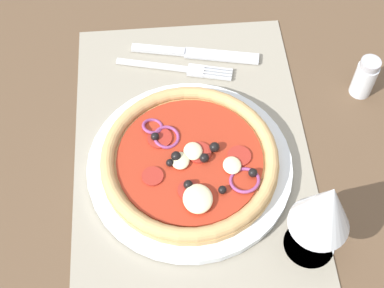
{
  "coord_description": "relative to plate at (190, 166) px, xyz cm",
  "views": [
    {
      "loc": [
        40.89,
        -3.32,
        64.63
      ],
      "look_at": [
        1.04,
        0.0,
        2.66
      ],
      "focal_mm": 51.14,
      "sensor_mm": 36.0,
      "label": 1
    }
  ],
  "objects": [
    {
      "name": "ground_plane",
      "position": [
        -3.45,
        0.51,
        -2.23
      ],
      "size": [
        190.0,
        140.0,
        2.4
      ],
      "primitive_type": "cube",
      "color": "brown"
    },
    {
      "name": "placemat",
      "position": [
        -3.45,
        0.51,
        -0.83
      ],
      "size": [
        47.04,
        32.46,
        0.4
      ],
      "primitive_type": "cube",
      "color": "gray",
      "rests_on": "ground_plane"
    },
    {
      "name": "plate",
      "position": [
        0.0,
        0.0,
        0.0
      ],
      "size": [
        27.65,
        27.65,
        1.26
      ],
      "primitive_type": "cylinder",
      "color": "white",
      "rests_on": "placemat"
    },
    {
      "name": "pizza",
      "position": [
        0.08,
        0.04,
        1.72
      ],
      "size": [
        23.77,
        23.77,
        2.66
      ],
      "color": "tan",
      "rests_on": "plate"
    },
    {
      "name": "fork",
      "position": [
        -17.59,
        0.03,
        -0.41
      ],
      "size": [
        5.76,
        17.84,
        0.44
      ],
      "rotation": [
        0.0,
        0.0,
        1.33
      ],
      "color": "silver",
      "rests_on": "placemat"
    },
    {
      "name": "knife",
      "position": [
        -20.45,
        2.69,
        -0.37
      ],
      "size": [
        5.66,
        19.92,
        0.62
      ],
      "rotation": [
        0.0,
        0.0,
        1.37
      ],
      "color": "silver",
      "rests_on": "placemat"
    },
    {
      "name": "wine_glass",
      "position": [
        12.16,
        14.02,
        9.17
      ],
      "size": [
        7.2,
        7.2,
        14.9
      ],
      "color": "silver",
      "rests_on": "ground_plane"
    },
    {
      "name": "pepper_shaker",
      "position": [
        -11.45,
        26.5,
        2.22
      ],
      "size": [
        3.2,
        3.2,
        6.7
      ],
      "color": "silver",
      "rests_on": "ground_plane"
    }
  ]
}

